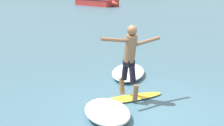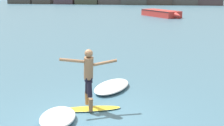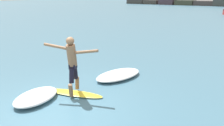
# 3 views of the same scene
# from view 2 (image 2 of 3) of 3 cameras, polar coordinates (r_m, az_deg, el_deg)

# --- Properties ---
(ground_plane) EXTENTS (200.00, 200.00, 0.00)m
(ground_plane) POSITION_cam_2_polar(r_m,az_deg,el_deg) (9.12, -3.84, -10.30)
(ground_plane) COLOR #3E687E
(rock_jetty_breakwater) EXTENTS (53.09, 4.36, 1.75)m
(rock_jetty_breakwater) POSITION_cam_2_polar(r_m,az_deg,el_deg) (71.01, 1.09, 11.28)
(rock_jetty_breakwater) COLOR #3F3D39
(rock_jetty_breakwater) RESTS_ON ground
(surfboard) EXTENTS (2.14, 1.05, 0.20)m
(surfboard) POSITION_cam_2_polar(r_m,az_deg,el_deg) (9.79, -4.44, -8.37)
(surfboard) COLOR yellow
(surfboard) RESTS_ON ground
(surfer) EXTENTS (1.60, 0.88, 1.88)m
(surfer) POSITION_cam_2_polar(r_m,az_deg,el_deg) (9.38, -4.30, -1.98)
(surfer) COLOR brown
(surfer) RESTS_ON surfboard
(fishing_boat_near_jetty) EXTENTS (5.43, 6.55, 0.84)m
(fishing_boat_near_jetty) POSITION_cam_2_polar(r_m,az_deg,el_deg) (41.47, 9.06, 8.99)
(fishing_boat_near_jetty) COLOR #BE322D
(fishing_boat_near_jetty) RESTS_ON ground
(wave_foam_at_tail) EXTENTS (1.52, 2.23, 0.23)m
(wave_foam_at_tail) POSITION_cam_2_polar(r_m,az_deg,el_deg) (11.62, -0.03, -4.31)
(wave_foam_at_tail) COLOR white
(wave_foam_at_tail) RESTS_ON ground
(wave_foam_at_nose) EXTENTS (1.19, 1.66, 0.27)m
(wave_foam_at_nose) POSITION_cam_2_polar(r_m,az_deg,el_deg) (9.05, -9.90, -9.76)
(wave_foam_at_nose) COLOR white
(wave_foam_at_nose) RESTS_ON ground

